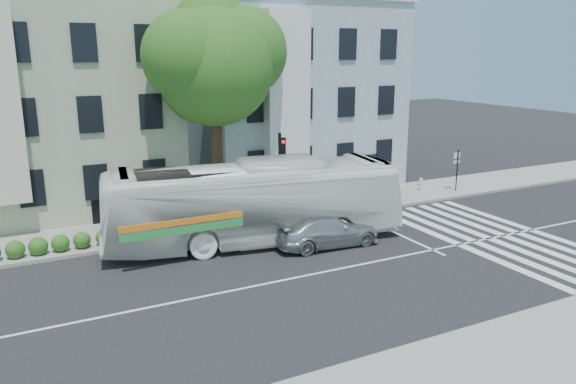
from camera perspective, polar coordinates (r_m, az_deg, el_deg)
ground at (r=21.28m, az=1.08°, el=-8.65°), size 120.00×120.00×0.00m
sidewalk_far at (r=28.14m, az=-6.64°, el=-2.82°), size 80.00×4.00×0.15m
building_left at (r=32.47m, az=-23.22°, el=8.18°), size 12.00×10.00×11.00m
building_right at (r=36.26m, az=-0.34°, el=9.82°), size 12.00×10.00×11.00m
street_tree at (r=27.64m, az=-7.54°, el=13.18°), size 7.30×5.90×11.10m
bus at (r=24.52m, az=-3.46°, el=-1.07°), size 5.00×13.36×3.64m
sedan at (r=24.41m, az=3.93°, el=-3.92°), size 2.19×4.84×1.38m
hedge at (r=25.26m, az=-20.20°, el=-4.61°), size 8.19×3.99×0.70m
traffic_signal at (r=26.45m, az=-0.74°, el=2.56°), size 0.47×0.54×4.54m
fire_hydrant at (r=34.45m, az=13.34°, el=0.83°), size 0.42×0.24×0.74m
far_sign_pole at (r=34.62m, az=16.79°, el=2.66°), size 0.44×0.17×2.45m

